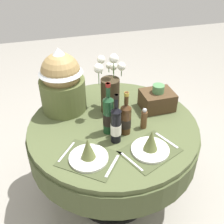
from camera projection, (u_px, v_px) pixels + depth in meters
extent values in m
plane|color=#9E998E|center=(113.00, 190.00, 2.35)|extent=(8.00, 8.00, 0.00)
cylinder|color=#4C5633|center=(113.00, 126.00, 1.94)|extent=(1.21, 1.21, 0.04)
cylinder|color=#464F2E|center=(113.00, 138.00, 2.01)|extent=(1.24, 1.24, 0.20)
cylinder|color=black|center=(113.00, 161.00, 2.14)|extent=(0.12, 0.12, 0.67)
cylinder|color=black|center=(113.00, 189.00, 2.34)|extent=(0.67, 0.67, 0.03)
cube|color=#41492B|center=(89.00, 159.00, 1.63)|extent=(0.43, 0.42, 0.00)
cylinder|color=white|center=(89.00, 158.00, 1.63)|extent=(0.24, 0.24, 0.02)
cone|color=#606B38|center=(88.00, 148.00, 1.58)|extent=(0.09, 0.09, 0.14)
cube|color=silver|center=(67.00, 152.00, 1.68)|extent=(0.13, 0.16, 0.00)
cube|color=silver|center=(112.00, 166.00, 1.58)|extent=(0.13, 0.16, 0.00)
cube|color=#41492B|center=(150.00, 151.00, 1.69)|extent=(0.41, 0.37, 0.00)
cylinder|color=white|center=(150.00, 150.00, 1.69)|extent=(0.24, 0.24, 0.02)
cone|color=#606B38|center=(151.00, 140.00, 1.64)|extent=(0.09, 0.09, 0.14)
cube|color=silver|center=(132.00, 162.00, 1.61)|extent=(0.08, 0.18, 0.00)
cube|color=silver|center=(167.00, 140.00, 1.77)|extent=(0.09, 0.18, 0.00)
cylinder|color=#332819|center=(110.00, 96.00, 1.99)|extent=(0.14, 0.14, 0.27)
sphere|color=white|center=(99.00, 68.00, 1.79)|extent=(0.07, 0.07, 0.07)
cylinder|color=#4C7038|center=(99.00, 78.00, 1.83)|extent=(0.01, 0.01, 0.10)
sphere|color=white|center=(114.00, 59.00, 1.85)|extent=(0.07, 0.07, 0.07)
cylinder|color=#4C7038|center=(114.00, 70.00, 1.90)|extent=(0.01, 0.01, 0.12)
sphere|color=white|center=(109.00, 66.00, 1.98)|extent=(0.05, 0.05, 0.05)
cylinder|color=#4C7038|center=(109.00, 70.00, 2.00)|extent=(0.01, 0.01, 0.04)
sphere|color=white|center=(122.00, 66.00, 1.91)|extent=(0.06, 0.06, 0.06)
cylinder|color=#4C7038|center=(121.00, 73.00, 1.94)|extent=(0.01, 0.01, 0.06)
sphere|color=white|center=(113.00, 66.00, 1.95)|extent=(0.06, 0.06, 0.06)
cylinder|color=#4C7038|center=(113.00, 71.00, 1.98)|extent=(0.01, 0.01, 0.04)
sphere|color=white|center=(101.00, 59.00, 1.92)|extent=(0.06, 0.06, 0.06)
cylinder|color=#4C7038|center=(101.00, 68.00, 1.96)|extent=(0.01, 0.01, 0.09)
cylinder|color=black|center=(116.00, 126.00, 1.71)|extent=(0.07, 0.07, 0.24)
cylinder|color=silver|center=(116.00, 129.00, 1.72)|extent=(0.07, 0.07, 0.08)
cone|color=black|center=(116.00, 109.00, 1.63)|extent=(0.07, 0.07, 0.03)
cylinder|color=black|center=(116.00, 101.00, 1.60)|extent=(0.03, 0.03, 0.09)
cylinder|color=black|center=(116.00, 97.00, 1.58)|extent=(0.03, 0.03, 0.02)
cylinder|color=#422814|center=(126.00, 121.00, 1.79)|extent=(0.07, 0.07, 0.20)
cylinder|color=black|center=(126.00, 123.00, 1.80)|extent=(0.07, 0.07, 0.07)
cone|color=#422814|center=(126.00, 106.00, 1.72)|extent=(0.07, 0.07, 0.03)
cylinder|color=#422814|center=(126.00, 98.00, 1.69)|extent=(0.03, 0.03, 0.08)
cylinder|color=#B29933|center=(127.00, 94.00, 1.67)|extent=(0.03, 0.03, 0.02)
cylinder|color=#194223|center=(108.00, 116.00, 1.78)|extent=(0.07, 0.07, 0.26)
cylinder|color=black|center=(108.00, 119.00, 1.79)|extent=(0.07, 0.07, 0.09)
cone|color=#194223|center=(108.00, 98.00, 1.70)|extent=(0.07, 0.07, 0.03)
cylinder|color=#194223|center=(108.00, 90.00, 1.66)|extent=(0.03, 0.03, 0.09)
cylinder|color=maroon|center=(108.00, 85.00, 1.64)|extent=(0.03, 0.03, 0.02)
cylinder|color=brown|center=(144.00, 120.00, 1.86)|extent=(0.04, 0.04, 0.13)
sphere|color=#B7B7BC|center=(145.00, 110.00, 1.81)|extent=(0.03, 0.03, 0.03)
cylinder|color=#566033|center=(63.00, 94.00, 2.02)|extent=(0.34, 0.34, 0.25)
sphere|color=#9E7F4C|center=(61.00, 72.00, 1.92)|extent=(0.29, 0.29, 0.29)
cone|color=silver|center=(59.00, 60.00, 1.86)|extent=(0.32, 0.32, 0.18)
cube|color=#47331E|center=(157.00, 100.00, 2.06)|extent=(0.24, 0.20, 0.14)
cylinder|color=#4C7F4C|center=(158.00, 89.00, 2.00)|extent=(0.09, 0.09, 0.06)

